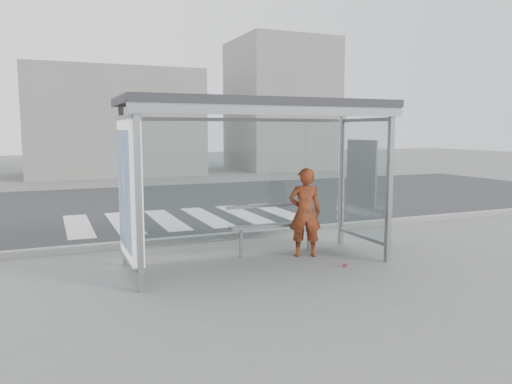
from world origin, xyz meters
TOP-DOWN VIEW (x-y plane):
  - ground at (0.00, 0.00)m, footprint 80.00×80.00m
  - road at (0.00, 7.00)m, footprint 30.00×10.00m
  - curb at (0.00, 1.95)m, footprint 30.00×0.18m
  - crosswalk at (0.00, 4.50)m, footprint 5.55×3.00m
  - bus_shelter at (-0.37, 0.06)m, footprint 4.25×1.65m
  - building_center at (0.00, 18.00)m, footprint 8.00×5.00m
  - building_right at (9.00, 18.00)m, footprint 5.00×5.00m
  - person at (0.92, 0.15)m, footprint 0.65×0.54m
  - bench at (0.53, 0.50)m, footprint 1.67×0.31m
  - soda_can at (1.20, -0.69)m, footprint 0.12×0.12m

SIDE VIEW (x-z plane):
  - ground at x=0.00m, z-range 0.00..0.00m
  - crosswalk at x=0.00m, z-range 0.00..0.00m
  - road at x=0.00m, z-range 0.00..0.01m
  - soda_can at x=1.20m, z-range 0.00..0.06m
  - curb at x=0.00m, z-range 0.00..0.12m
  - bench at x=0.53m, z-range 0.08..0.95m
  - person at x=0.92m, z-range 0.00..1.52m
  - bus_shelter at x=-0.37m, z-range 0.67..3.29m
  - building_center at x=0.00m, z-range 0.00..5.00m
  - building_right at x=9.00m, z-range 0.00..7.00m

